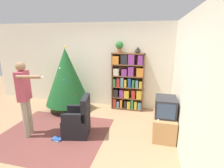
% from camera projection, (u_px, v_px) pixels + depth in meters
% --- Properties ---
extents(ground_plane, '(14.00, 14.00, 0.00)m').
position_uv_depth(ground_plane, '(81.00, 140.00, 3.81)').
color(ground_plane, '#9E7A56').
extents(wall_back, '(8.00, 0.10, 2.60)m').
position_uv_depth(wall_back, '(106.00, 66.00, 5.49)').
color(wall_back, silver).
rests_on(wall_back, ground_plane).
extents(wall_right, '(0.10, 8.00, 2.60)m').
position_uv_depth(wall_right, '(189.00, 90.00, 3.00)').
color(wall_right, silver).
rests_on(wall_right, ground_plane).
extents(area_rug, '(2.38, 2.12, 0.01)m').
position_uv_depth(area_rug, '(53.00, 134.00, 4.02)').
color(area_rug, brown).
rests_on(area_rug, ground_plane).
extents(bookshelf, '(0.95, 0.27, 1.73)m').
position_uv_depth(bookshelf, '(128.00, 82.00, 5.23)').
color(bookshelf, brown).
rests_on(bookshelf, ground_plane).
extents(tv_stand, '(0.48, 0.79, 0.51)m').
position_uv_depth(tv_stand, '(164.00, 126.00, 3.92)').
color(tv_stand, tan).
rests_on(tv_stand, ground_plane).
extents(television, '(0.44, 0.55, 0.41)m').
position_uv_depth(television, '(165.00, 107.00, 3.79)').
color(television, '#28282D').
rests_on(television, tv_stand).
extents(game_remote, '(0.04, 0.12, 0.02)m').
position_uv_depth(game_remote, '(158.00, 119.00, 3.66)').
color(game_remote, white).
rests_on(game_remote, tv_stand).
extents(christmas_tree, '(1.30, 1.30, 1.94)m').
position_uv_depth(christmas_tree, '(67.00, 76.00, 5.18)').
color(christmas_tree, '#4C3323').
rests_on(christmas_tree, ground_plane).
extents(armchair, '(0.67, 0.67, 0.92)m').
position_uv_depth(armchair, '(78.00, 122.00, 3.95)').
color(armchair, black).
rests_on(armchair, ground_plane).
extents(standing_person, '(0.69, 0.46, 1.68)m').
position_uv_depth(standing_person, '(25.00, 93.00, 3.75)').
color(standing_person, '#9E937F').
rests_on(standing_person, ground_plane).
extents(potted_plant, '(0.22, 0.22, 0.33)m').
position_uv_depth(potted_plant, '(119.00, 46.00, 5.03)').
color(potted_plant, '#935B38').
rests_on(potted_plant, bookshelf).
extents(table_lamp, '(0.20, 0.20, 0.18)m').
position_uv_depth(table_lamp, '(138.00, 49.00, 4.93)').
color(table_lamp, '#473828').
rests_on(table_lamp, bookshelf).
extents(book_pile_near_tree, '(0.20, 0.17, 0.08)m').
position_uv_depth(book_pile_near_tree, '(78.00, 113.00, 5.09)').
color(book_pile_near_tree, '#843889').
rests_on(book_pile_near_tree, ground_plane).
extents(book_pile_by_chair, '(0.24, 0.20, 0.04)m').
position_uv_depth(book_pile_by_chair, '(57.00, 139.00, 3.81)').
color(book_pile_by_chair, '#5B899E').
rests_on(book_pile_by_chair, ground_plane).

